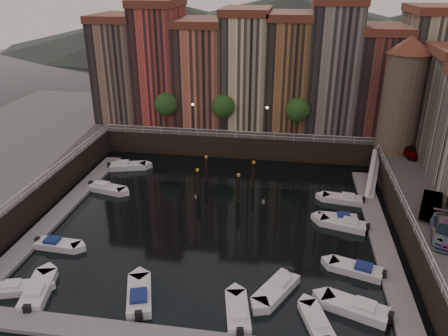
% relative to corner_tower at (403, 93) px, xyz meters
% --- Properties ---
extents(ground, '(200.00, 200.00, 0.00)m').
position_rel_corner_tower_xyz_m(ground, '(-20.00, -14.50, -10.19)').
color(ground, black).
rests_on(ground, ground).
extents(quay_far, '(80.00, 20.00, 3.00)m').
position_rel_corner_tower_xyz_m(quay_far, '(-20.00, 11.50, -8.69)').
color(quay_far, black).
rests_on(quay_far, ground).
extents(dock_left, '(2.00, 28.00, 0.35)m').
position_rel_corner_tower_xyz_m(dock_left, '(-36.20, -15.50, -10.02)').
color(dock_left, gray).
rests_on(dock_left, ground).
extents(dock_right, '(2.00, 28.00, 0.35)m').
position_rel_corner_tower_xyz_m(dock_right, '(-3.80, -15.50, -10.02)').
color(dock_right, gray).
rests_on(dock_right, ground).
extents(mountains, '(145.00, 100.00, 18.00)m').
position_rel_corner_tower_xyz_m(mountains, '(-18.28, 95.50, -2.28)').
color(mountains, '#2D382D').
rests_on(mountains, ground).
extents(far_terrace, '(48.70, 10.30, 17.50)m').
position_rel_corner_tower_xyz_m(far_terrace, '(-16.69, 9.00, 0.76)').
color(far_terrace, '#856A55').
rests_on(far_terrace, quay_far).
extents(corner_tower, '(5.20, 5.20, 13.80)m').
position_rel_corner_tower_xyz_m(corner_tower, '(0.00, 0.00, 0.00)').
color(corner_tower, '#6B5B4C').
rests_on(corner_tower, quay_right).
extents(promenade_trees, '(21.20, 3.20, 5.20)m').
position_rel_corner_tower_xyz_m(promenade_trees, '(-21.33, 3.70, -3.61)').
color(promenade_trees, black).
rests_on(promenade_trees, quay_far).
extents(street_lamps, '(10.36, 0.36, 4.18)m').
position_rel_corner_tower_xyz_m(street_lamps, '(-21.00, 2.70, -4.30)').
color(street_lamps, black).
rests_on(street_lamps, quay_far).
extents(railings, '(36.08, 34.04, 0.52)m').
position_rel_corner_tower_xyz_m(railings, '(-20.00, -9.62, -6.41)').
color(railings, white).
rests_on(railings, ground).
extents(gangway, '(2.78, 8.32, 3.73)m').
position_rel_corner_tower_xyz_m(gangway, '(-2.90, -4.50, -8.28)').
color(gangway, white).
rests_on(gangway, ground).
extents(mooring_pilings, '(6.28, 4.86, 3.78)m').
position_rel_corner_tower_xyz_m(mooring_pilings, '(-19.96, -8.86, -8.54)').
color(mooring_pilings, black).
rests_on(mooring_pilings, ground).
extents(boat_left_0, '(4.29, 2.56, 0.96)m').
position_rel_corner_tower_xyz_m(boat_left_0, '(-33.33, -28.38, -9.87)').
color(boat_left_0, white).
rests_on(boat_left_0, ground).
extents(boat_left_1, '(4.30, 1.74, 0.98)m').
position_rel_corner_tower_xyz_m(boat_left_1, '(-33.35, -22.20, -9.86)').
color(boat_left_1, white).
rests_on(boat_left_1, ground).
extents(boat_left_3, '(4.73, 2.62, 1.06)m').
position_rel_corner_tower_xyz_m(boat_left_3, '(-33.47, -10.59, -9.84)').
color(boat_left_3, white).
rests_on(boat_left_3, ground).
extents(boat_left_4, '(4.94, 2.85, 1.11)m').
position_rel_corner_tower_xyz_m(boat_left_4, '(-33.39, -4.06, -9.82)').
color(boat_left_4, white).
rests_on(boat_left_4, ground).
extents(boat_right_0, '(5.14, 3.40, 1.16)m').
position_rel_corner_tower_xyz_m(boat_right_0, '(-7.23, -26.69, -9.80)').
color(boat_right_0, white).
rests_on(boat_right_0, ground).
extents(boat_right_1, '(4.68, 2.89, 1.05)m').
position_rel_corner_tower_xyz_m(boat_right_1, '(-6.62, -21.83, -9.84)').
color(boat_right_1, white).
rests_on(boat_right_1, ground).
extents(boat_right_2, '(4.81, 2.79, 1.08)m').
position_rel_corner_tower_xyz_m(boat_right_2, '(-6.97, -14.57, -9.83)').
color(boat_right_2, white).
rests_on(boat_right_2, ground).
extents(boat_right_3, '(4.14, 1.53, 0.95)m').
position_rel_corner_tower_xyz_m(boat_right_3, '(-7.43, -13.40, -9.87)').
color(boat_right_3, white).
rests_on(boat_right_3, ground).
extents(boat_right_4, '(4.60, 2.20, 1.03)m').
position_rel_corner_tower_xyz_m(boat_right_4, '(-6.57, -9.07, -9.85)').
color(boat_right_4, white).
rests_on(boat_right_4, ground).
extents(boat_near_0, '(2.76, 5.05, 1.13)m').
position_rel_corner_tower_xyz_m(boat_near_0, '(-31.60, -28.50, -9.81)').
color(boat_near_0, white).
rests_on(boat_near_0, ground).
extents(boat_near_1, '(3.19, 5.09, 1.14)m').
position_rel_corner_tower_xyz_m(boat_near_1, '(-23.56, -27.90, -9.81)').
color(boat_near_1, white).
rests_on(boat_near_1, ground).
extents(boat_near_2, '(2.46, 4.64, 1.04)m').
position_rel_corner_tower_xyz_m(boat_near_2, '(-15.89, -28.46, -9.84)').
color(boat_near_2, white).
rests_on(boat_near_2, ground).
extents(boat_near_3, '(2.64, 4.21, 0.95)m').
position_rel_corner_tower_xyz_m(boat_near_3, '(-10.23, -28.49, -9.88)').
color(boat_near_3, white).
rests_on(boat_near_3, ground).
extents(car_a, '(2.88, 4.38, 1.39)m').
position_rel_corner_tower_xyz_m(car_a, '(1.30, -1.82, -6.50)').
color(car_a, gray).
rests_on(car_a, quay_right).
extents(car_b, '(3.05, 5.02, 1.56)m').
position_rel_corner_tower_xyz_m(car_b, '(0.18, -15.84, -6.41)').
color(car_b, gray).
rests_on(car_b, quay_right).
extents(car_c, '(3.14, 5.50, 1.50)m').
position_rel_corner_tower_xyz_m(car_c, '(0.09, -20.28, -6.44)').
color(car_c, gray).
rests_on(car_c, quay_right).
extents(boat_extra_236, '(3.77, 4.90, 1.13)m').
position_rel_corner_tower_xyz_m(boat_extra_236, '(-13.18, -25.37, -9.81)').
color(boat_extra_236, white).
rests_on(boat_extra_236, ground).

